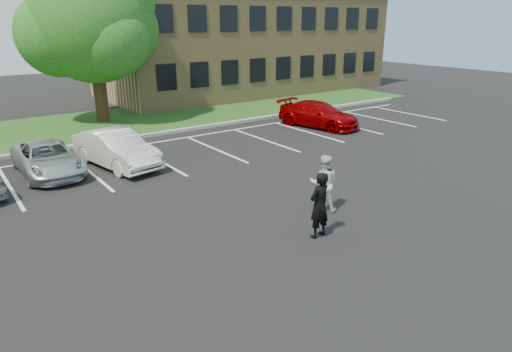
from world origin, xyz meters
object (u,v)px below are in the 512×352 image
at_px(office_building, 244,38).
at_px(car_silver_minivan, 48,159).
at_px(man_black_suit, 319,205).
at_px(man_white_shirt, 324,183).
at_px(tree, 94,24).
at_px(car_white_sedan, 116,149).
at_px(car_red_compact, 318,115).

distance_m(office_building, car_silver_minivan, 22.70).
height_order(man_black_suit, car_silver_minivan, man_black_suit).
distance_m(man_white_shirt, car_silver_minivan, 10.52).
relative_size(office_building, car_silver_minivan, 5.17).
bearing_deg(man_white_shirt, tree, -42.70).
height_order(man_black_suit, man_white_shirt, man_black_suit).
relative_size(tree, man_black_suit, 4.80).
height_order(tree, car_silver_minivan, tree).
xyz_separation_m(man_white_shirt, car_white_sedan, (-3.54, 8.06, -0.16)).
relative_size(office_building, car_red_compact, 4.84).
relative_size(tree, man_white_shirt, 4.96).
height_order(man_black_suit, car_white_sedan, man_black_suit).
bearing_deg(man_white_shirt, car_silver_minivan, -12.14).
bearing_deg(man_black_suit, car_red_compact, -138.91).
distance_m(office_building, tree, 14.32).
height_order(man_black_suit, car_red_compact, man_black_suit).
bearing_deg(car_red_compact, man_white_shirt, -145.59).
xyz_separation_m(car_silver_minivan, car_red_compact, (13.82, -0.11, 0.07)).
height_order(office_building, car_red_compact, office_building).
height_order(man_white_shirt, car_white_sedan, man_white_shirt).
bearing_deg(car_red_compact, office_building, 59.18).
bearing_deg(man_white_shirt, car_white_sedan, -23.04).
bearing_deg(man_black_suit, man_white_shirt, -143.31).
xyz_separation_m(tree, man_white_shirt, (1.19, -16.74, -4.46)).
distance_m(tree, car_red_compact, 13.07).
xyz_separation_m(man_black_suit, man_white_shirt, (1.35, 1.23, -0.03)).
distance_m(office_building, car_white_sedan, 21.18).
height_order(tree, man_white_shirt, tree).
relative_size(man_black_suit, car_red_compact, 0.40).
relative_size(office_building, car_white_sedan, 5.09).
distance_m(tree, car_white_sedan, 10.12).
xyz_separation_m(man_black_suit, car_red_compact, (9.18, 9.77, -0.25)).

